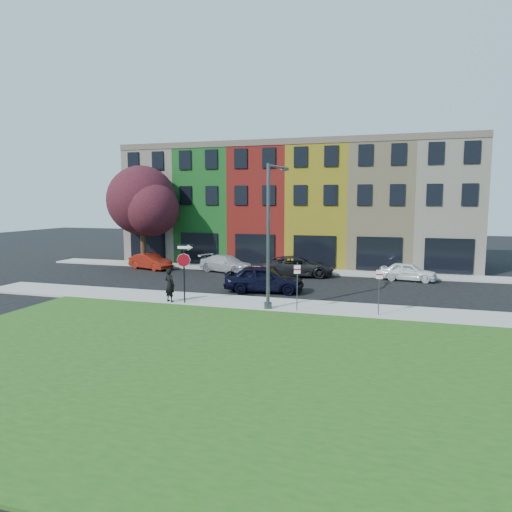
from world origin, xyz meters
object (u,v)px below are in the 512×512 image
(street_lamp, at_px, (270,236))
(sedan_near, at_px, (264,279))
(man, at_px, (170,285))
(stop_sign, at_px, (184,261))

(street_lamp, bearing_deg, sedan_near, 118.30)
(man, relative_size, sedan_near, 0.36)
(stop_sign, xyz_separation_m, sedan_near, (3.17, 4.56, -1.54))
(stop_sign, relative_size, sedan_near, 0.63)
(man, xyz_separation_m, sedan_near, (4.04, 4.54, -0.20))
(stop_sign, bearing_deg, man, 172.77)
(sedan_near, relative_size, street_lamp, 0.69)
(stop_sign, xyz_separation_m, man, (-0.86, 0.02, -1.33))
(man, distance_m, street_lamp, 6.19)
(man, bearing_deg, street_lamp, -156.27)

